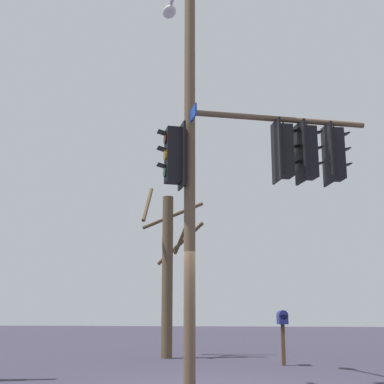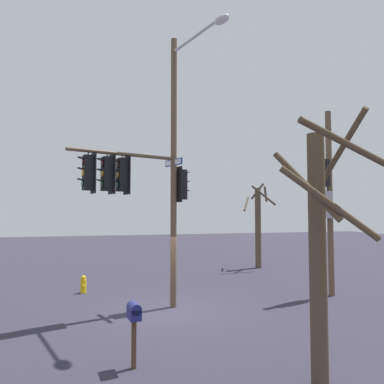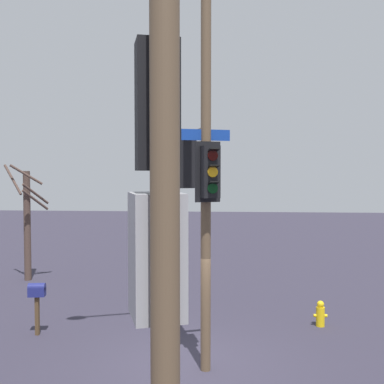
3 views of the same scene
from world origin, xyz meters
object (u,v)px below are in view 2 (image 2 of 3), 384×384
at_px(bare_tree_behind_pole, 320,244).
at_px(bare_tree_corner, 258,224).
at_px(fire_hydrant, 83,285).
at_px(mailbox, 134,316).

bearing_deg(bare_tree_behind_pole, bare_tree_corner, -21.20).
distance_m(fire_hydrant, mailbox, 7.88).
relative_size(fire_hydrant, mailbox, 0.52).
bearing_deg(bare_tree_behind_pole, fire_hydrant, 26.07).
xyz_separation_m(bare_tree_behind_pole, bare_tree_corner, (13.74, -5.33, -0.09)).
xyz_separation_m(fire_hydrant, bare_tree_corner, (4.13, -10.03, 2.33)).
height_order(mailbox, bare_tree_corner, bare_tree_corner).
distance_m(mailbox, bare_tree_behind_pole, 4.22).
xyz_separation_m(mailbox, bare_tree_behind_pole, (-1.87, -3.41, 1.65)).
bearing_deg(fire_hydrant, bare_tree_corner, -67.59).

